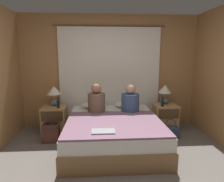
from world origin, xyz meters
name	(u,v)px	position (x,y,z in m)	size (l,w,h in m)	color
ground_plane	(119,177)	(0.00, 0.00, 0.00)	(16.00, 16.00, 0.00)	#66605B
wall_back	(110,72)	(0.00, 2.10, 1.25)	(4.04, 0.06, 2.50)	#A37547
curtain_panel	(110,77)	(0.00, 2.04, 1.12)	(2.45, 0.03, 2.25)	white
bed	(113,132)	(0.00, 1.01, 0.25)	(1.66, 1.96, 0.50)	olive
nightstand_left	(55,119)	(-1.19, 1.68, 0.28)	(0.49, 0.45, 0.56)	tan
nightstand_right	(165,117)	(1.19, 1.68, 0.28)	(0.49, 0.45, 0.56)	tan
lamp_left	(54,93)	(-1.19, 1.76, 0.83)	(0.29, 0.29, 0.42)	slate
lamp_right	(165,92)	(1.19, 1.76, 0.83)	(0.29, 0.29, 0.42)	slate
pillow_left	(94,105)	(-0.36, 1.77, 0.56)	(0.54, 0.35, 0.12)	white
pillow_right	(127,104)	(0.36, 1.77, 0.56)	(0.54, 0.35, 0.12)	white
blanket_on_bed	(114,123)	(0.00, 0.71, 0.51)	(1.60, 1.31, 0.03)	slate
person_left_in_bed	(97,101)	(-0.30, 1.40, 0.74)	(0.34, 0.34, 0.59)	brown
person_right_in_bed	(130,101)	(0.37, 1.40, 0.72)	(0.35, 0.35, 0.57)	#38517A
beer_bottle_on_left_stand	(58,104)	(-1.07, 1.55, 0.65)	(0.06, 0.06, 0.22)	black
beer_bottle_on_right_stand	(162,102)	(1.08, 1.55, 0.64)	(0.06, 0.06, 0.21)	black
laptop_on_bed	(103,131)	(-0.20, 0.31, 0.54)	(0.34, 0.21, 0.02)	#9EA0A5
backpack_on_floor	(51,131)	(-1.16, 1.21, 0.20)	(0.30, 0.22, 0.36)	brown
handbag_on_floor	(170,132)	(1.16, 1.26, 0.12)	(0.34, 0.19, 0.38)	#333D56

